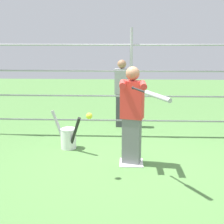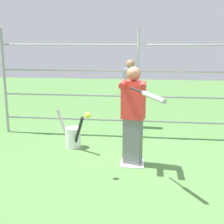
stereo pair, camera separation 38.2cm
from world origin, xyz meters
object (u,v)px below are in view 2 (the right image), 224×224
batter (133,113)px  baseball_bat_swinging (151,96)px  bystander_behind_fence (130,93)px  softball_in_flight (88,116)px  bat_bucket (73,136)px

batter → baseball_bat_swinging: (-0.28, 0.88, 0.45)m
batter → bystander_behind_fence: bearing=-85.0°
softball_in_flight → bystander_behind_fence: bystander_behind_fence is taller
batter → bystander_behind_fence: (0.21, -2.40, -0.05)m
batter → bat_bucket: batter is taller
baseball_bat_swinging → bystander_behind_fence: (0.49, -3.28, -0.50)m
bystander_behind_fence → bat_bucket: bearing=58.6°
bat_bucket → bystander_behind_fence: (-1.02, -1.66, 0.63)m
baseball_bat_swinging → bat_bucket: (1.51, -1.61, -1.13)m
bystander_behind_fence → softball_in_flight: bearing=81.6°
batter → baseball_bat_swinging: size_ratio=2.16×
bat_bucket → softball_in_flight: bearing=113.9°
bystander_behind_fence → batter: bearing=95.0°
bat_bucket → bystander_behind_fence: bystander_behind_fence is taller
baseball_bat_swinging → softball_in_flight: 1.05m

